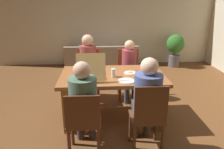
# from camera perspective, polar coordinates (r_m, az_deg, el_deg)

# --- Properties ---
(ground_plane) EXTENTS (20.00, 20.00, 0.00)m
(ground_plane) POSITION_cam_1_polar(r_m,az_deg,el_deg) (3.78, 0.10, -11.05)
(ground_plane) COLOR brown
(back_wall) EXTENTS (6.47, 0.12, 2.61)m
(back_wall) POSITION_cam_1_polar(r_m,az_deg,el_deg) (6.64, -1.89, 13.91)
(back_wall) COLOR beige
(back_wall) RESTS_ON ground
(dining_table) EXTENTS (1.63, 0.99, 0.77)m
(dining_table) POSITION_cam_1_polar(r_m,az_deg,el_deg) (3.50, 0.11, -1.85)
(dining_table) COLOR #9C5C32
(dining_table) RESTS_ON ground
(chair_0) EXTENTS (0.42, 0.41, 0.89)m
(chair_0) POSITION_cam_1_polar(r_m,az_deg,el_deg) (2.73, -7.33, -12.41)
(chair_0) COLOR #58301D
(chair_0) RESTS_ON ground
(person_0) EXTENTS (0.33, 0.53, 1.23)m
(person_0) POSITION_cam_1_polar(r_m,az_deg,el_deg) (2.73, -7.39, -6.59)
(person_0) COLOR #413536
(person_0) RESTS_ON ground
(chair_1) EXTENTS (0.44, 0.40, 0.95)m
(chair_1) POSITION_cam_1_polar(r_m,az_deg,el_deg) (4.43, 4.22, 0.81)
(chair_1) COLOR brown
(chair_1) RESTS_ON ground
(person_1) EXTENTS (0.28, 0.49, 1.16)m
(person_1) POSITION_cam_1_polar(r_m,az_deg,el_deg) (4.24, 4.55, 2.24)
(person_1) COLOR #43434E
(person_1) RESTS_ON ground
(chair_2) EXTENTS (0.41, 0.40, 0.96)m
(chair_2) POSITION_cam_1_polar(r_m,az_deg,el_deg) (2.79, 9.36, -10.81)
(chair_2) COLOR #55331E
(chair_2) RESTS_ON ground
(person_2) EXTENTS (0.35, 0.51, 1.25)m
(person_2) POSITION_cam_1_polar(r_m,az_deg,el_deg) (2.80, 9.01, -5.57)
(person_2) COLOR #433E37
(person_2) RESTS_ON ground
(chair_3) EXTENTS (0.43, 0.39, 0.97)m
(chair_3) POSITION_cam_1_polar(r_m,az_deg,el_deg) (4.40, -6.01, 0.56)
(chair_3) COLOR #B7321F
(chair_3) RESTS_ON ground
(person_3) EXTENTS (0.31, 0.53, 1.27)m
(person_3) POSITION_cam_1_polar(r_m,az_deg,el_deg) (4.19, -6.19, 2.98)
(person_3) COLOR #39444A
(person_3) RESTS_ON ground
(pizza_box_0) EXTENTS (0.41, 0.54, 0.41)m
(pizza_box_0) POSITION_cam_1_polar(r_m,az_deg,el_deg) (3.34, -5.32, 0.24)
(pizza_box_0) COLOR tan
(pizza_box_0) RESTS_ON dining_table
(plate_0) EXTENTS (0.23, 0.23, 0.03)m
(plate_0) POSITION_cam_1_polar(r_m,az_deg,el_deg) (3.53, 10.77, 0.21)
(plate_0) COLOR white
(plate_0) RESTS_ON dining_table
(plate_1) EXTENTS (0.20, 0.20, 0.03)m
(plate_1) POSITION_cam_1_polar(r_m,az_deg,el_deg) (3.53, 4.77, 0.49)
(plate_1) COLOR white
(plate_1) RESTS_ON dining_table
(plate_2) EXTENTS (0.25, 0.25, 0.01)m
(plate_2) POSITION_cam_1_polar(r_m,az_deg,el_deg) (3.18, 3.75, -1.65)
(plate_2) COLOR white
(plate_2) RESTS_ON dining_table
(drinking_glass_0) EXTENTS (0.06, 0.06, 0.11)m
(drinking_glass_0) POSITION_cam_1_polar(r_m,az_deg,el_deg) (3.76, 9.74, 2.19)
(drinking_glass_0) COLOR #B15234
(drinking_glass_0) RESTS_ON dining_table
(drinking_glass_1) EXTENTS (0.07, 0.07, 0.15)m
(drinking_glass_1) POSITION_cam_1_polar(r_m,az_deg,el_deg) (3.74, -4.67, 2.63)
(drinking_glass_1) COLOR silver
(drinking_glass_1) RESTS_ON dining_table
(drinking_glass_2) EXTENTS (0.08, 0.08, 0.13)m
(drinking_glass_2) POSITION_cam_1_polar(r_m,az_deg,el_deg) (3.27, 6.73, -0.03)
(drinking_glass_2) COLOR #B84627
(drinking_glass_2) RESTS_ON dining_table
(drinking_glass_3) EXTENTS (0.07, 0.07, 0.13)m
(drinking_glass_3) POSITION_cam_1_polar(r_m,az_deg,el_deg) (3.34, 0.36, 0.44)
(drinking_glass_3) COLOR silver
(drinking_glass_3) RESTS_ON dining_table
(couch) EXTENTS (1.94, 0.89, 0.73)m
(couch) POSITION_cam_1_polar(r_m,az_deg,el_deg) (6.16, -2.71, 3.71)
(couch) COLOR #86705A
(couch) RESTS_ON ground
(potted_plant) EXTENTS (0.49, 0.49, 0.94)m
(potted_plant) POSITION_cam_1_polar(r_m,az_deg,el_deg) (6.65, 16.03, 6.78)
(potted_plant) COLOR #5A575F
(potted_plant) RESTS_ON ground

